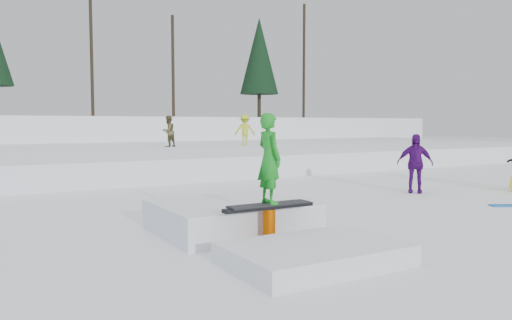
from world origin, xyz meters
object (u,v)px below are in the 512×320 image
walker_ygreen (245,130)px  walker_olive (168,131)px  spectator_purple (415,163)px  jib_rail_feature (251,221)px

walker_ygreen → walker_olive: bearing=19.4°
walker_olive → spectator_purple: size_ratio=0.93×
walker_ygreen → jib_rail_feature: walker_ygreen is taller
walker_olive → jib_rail_feature: 16.84m
walker_ygreen → spectator_purple: size_ratio=0.98×
walker_olive → walker_ygreen: bearing=147.8°
walker_olive → jib_rail_feature: walker_olive is taller
spectator_purple → walker_ygreen: bearing=127.3°
walker_olive → jib_rail_feature: (-4.55, -16.16, -1.27)m
jib_rail_feature → spectator_purple: bearing=20.9°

